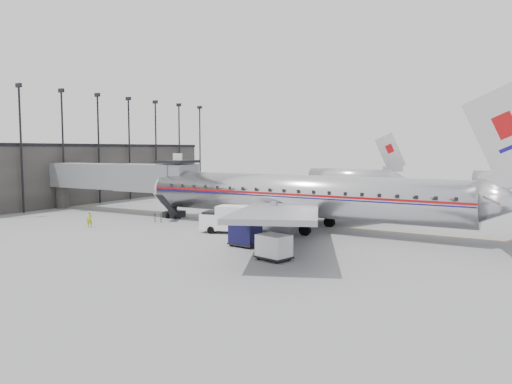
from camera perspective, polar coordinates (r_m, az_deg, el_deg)
ground at (r=48.02m, az=-3.32°, el=-4.17°), size 160.00×160.00×0.00m
terminal at (r=77.80m, az=-20.74°, el=1.99°), size 12.00×46.00×8.00m
apron_line at (r=51.73m, az=3.08°, el=-3.50°), size 60.00×0.15×0.01m
jet_bridge at (r=60.79m, az=-14.79°, el=1.57°), size 21.00×6.20×7.10m
floodlight_masts at (r=74.95m, az=-15.87°, el=5.36°), size 0.90×42.25×15.25m
distant_aircraft_near at (r=86.51m, az=10.80°, el=1.66°), size 16.39×3.20×10.26m
airliner at (r=47.03m, az=5.63°, el=-0.46°), size 40.05×37.09×12.66m
service_van at (r=45.24m, az=-2.88°, el=-3.06°), size 5.58×3.11×2.48m
baggage_cart_navy at (r=39.08m, az=-1.24°, el=-4.86°), size 2.49×2.02×1.79m
baggage_cart_white at (r=34.39m, az=2.06°, el=-6.26°), size 2.60×2.23×1.76m
ramp_worker at (r=51.08m, az=-18.49°, el=-3.00°), size 0.66×0.62×1.52m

